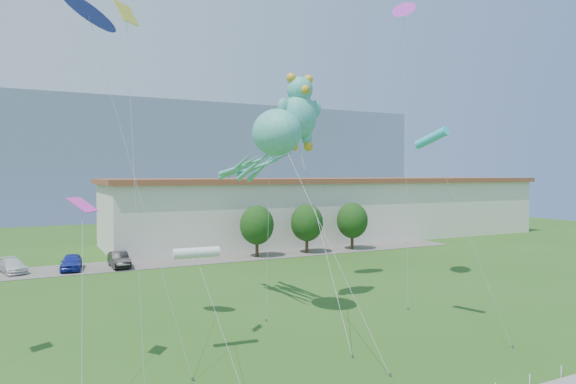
{
  "coord_description": "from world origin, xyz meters",
  "views": [
    {
      "loc": [
        -11.34,
        -15.41,
        8.75
      ],
      "look_at": [
        0.51,
        8.0,
        7.84
      ],
      "focal_mm": 32.0,
      "sensor_mm": 36.0,
      "label": 1
    }
  ],
  "objects": [
    {
      "name": "small_kite_blue",
      "position": [
        -8.39,
        12.69,
        16.65
      ],
      "size": [
        4.15,
        8.08,
        17.75
      ],
      "color": "#2527D4",
      "rests_on": "ground"
    },
    {
      "name": "small_kite_yellow",
      "position": [
        -7.43,
        7.47,
        13.73
      ],
      "size": [
        1.29,
        6.11,
        16.28
      ],
      "color": "gold",
      "rests_on": "ground"
    },
    {
      "name": "small_kite_cyan",
      "position": [
        8.88,
        6.62,
        10.69
      ],
      "size": [
        1.66,
        5.64,
        11.22
      ],
      "color": "#30C0D8",
      "rests_on": "ground"
    },
    {
      "name": "hill_ridge",
      "position": [
        0.0,
        120.0,
        12.5
      ],
      "size": [
        160.0,
        50.0,
        25.0
      ],
      "primitive_type": "cube",
      "color": "gray",
      "rests_on": "ground"
    },
    {
      "name": "small_kite_purple",
      "position": [
        13.81,
        15.14,
        20.52
      ],
      "size": [
        4.48,
        5.67,
        21.79
      ],
      "color": "#B22DB7",
      "rests_on": "ground"
    },
    {
      "name": "warehouse",
      "position": [
        26.0,
        44.0,
        4.12
      ],
      "size": [
        61.0,
        15.0,
        8.2
      ],
      "color": "beige",
      "rests_on": "ground"
    },
    {
      "name": "parked_car_black",
      "position": [
        -3.93,
        34.19,
        0.77
      ],
      "size": [
        1.61,
        4.32,
        1.41
      ],
      "primitive_type": "imported",
      "rotation": [
        0.0,
        0.0,
        0.03
      ],
      "color": "black",
      "rests_on": "parking_strip"
    },
    {
      "name": "parking_strip",
      "position": [
        0.0,
        35.0,
        0.03
      ],
      "size": [
        70.0,
        6.0,
        0.06
      ],
      "primitive_type": "cube",
      "color": "#59544C",
      "rests_on": "ground"
    },
    {
      "name": "tree_near",
      "position": [
        10.0,
        34.0,
        3.39
      ],
      "size": [
        3.6,
        3.6,
        5.47
      ],
      "color": "#3F2B19",
      "rests_on": "ground"
    },
    {
      "name": "teddy_bear_kite",
      "position": [
        4.46,
        14.09,
        12.9
      ],
      "size": [
        3.77,
        10.41,
        15.26
      ],
      "color": "teal",
      "rests_on": "ground"
    },
    {
      "name": "tree_far",
      "position": [
        22.0,
        34.0,
        3.39
      ],
      "size": [
        3.6,
        3.6,
        5.47
      ],
      "color": "#3F2B19",
      "rests_on": "ground"
    },
    {
      "name": "parked_car_blue",
      "position": [
        -8.01,
        34.69,
        0.78
      ],
      "size": [
        2.34,
        4.44,
        1.44
      ],
      "primitive_type": "imported",
      "rotation": [
        0.0,
        0.0,
        -0.16
      ],
      "color": "#1C269A",
      "rests_on": "parking_strip"
    },
    {
      "name": "small_kite_white",
      "position": [
        -4.25,
        8.23,
        4.96
      ],
      "size": [
        0.5,
        8.13,
        5.44
      ],
      "color": "silver",
      "rests_on": "ground"
    },
    {
      "name": "octopus_kite",
      "position": [
        1.7,
        13.1,
        10.46
      ],
      "size": [
        2.75,
        16.54,
        12.58
      ],
      "color": "teal",
      "rests_on": "ground"
    },
    {
      "name": "tree_mid",
      "position": [
        16.0,
        34.0,
        3.39
      ],
      "size": [
        3.6,
        3.6,
        5.47
      ],
      "color": "#3F2B19",
      "rests_on": "ground"
    },
    {
      "name": "small_kite_pink",
      "position": [
        -9.32,
        7.98,
        6.66
      ],
      "size": [
        1.42,
        7.35,
        7.84
      ],
      "color": "#F937BB",
      "rests_on": "ground"
    },
    {
      "name": "parked_car_white",
      "position": [
        -12.76,
        35.67,
        0.68
      ],
      "size": [
        2.76,
        4.54,
        1.23
      ],
      "primitive_type": "imported",
      "rotation": [
        0.0,
        0.0,
        0.26
      ],
      "color": "silver",
      "rests_on": "parking_strip"
    }
  ]
}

